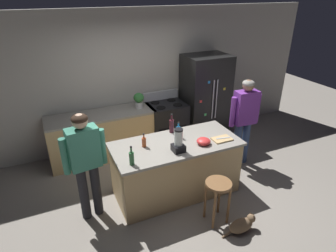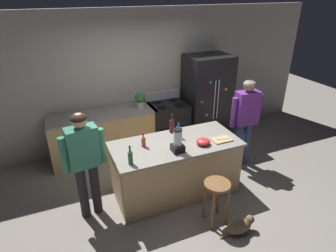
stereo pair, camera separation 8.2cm
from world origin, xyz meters
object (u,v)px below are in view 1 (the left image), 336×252
at_px(cat, 242,225).
at_px(cutting_board, 222,139).
at_px(blender_appliance, 178,142).
at_px(bottle_soda, 178,132).
at_px(bar_stool, 218,191).
at_px(bottle_olive_oil, 132,158).
at_px(kitchen_island, 176,168).
at_px(person_by_island_left, 85,158).
at_px(bottle_wine, 172,125).
at_px(stove_range, 166,124).
at_px(mixing_bowl, 204,141).
at_px(person_by_sink_right, 245,115).
at_px(potted_plant, 139,99).
at_px(chef_knife, 223,138).
at_px(refrigerator, 205,98).
at_px(bottle_cooking_sauce, 144,142).

height_order(cat, cutting_board, cutting_board).
relative_size(blender_appliance, bottle_soda, 1.38).
xyz_separation_m(bar_stool, bottle_olive_oil, (-1.03, 0.53, 0.49)).
xyz_separation_m(kitchen_island, person_by_island_left, (-1.34, 0.01, 0.52)).
distance_m(bottle_olive_oil, bottle_wine, 1.08).
relative_size(person_by_island_left, bottle_olive_oil, 5.84).
relative_size(stove_range, mixing_bowl, 5.14).
height_order(person_by_island_left, bottle_olive_oil, person_by_island_left).
relative_size(person_by_sink_right, bar_stool, 2.48).
bearing_deg(potted_plant, bottle_wine, -83.23).
bearing_deg(stove_range, person_by_sink_right, -52.42).
bearing_deg(chef_knife, cutting_board, -169.12).
bearing_deg(person_by_island_left, bottle_olive_oil, -28.29).
relative_size(stove_range, person_by_sink_right, 0.66).
xyz_separation_m(refrigerator, blender_appliance, (-1.47, -1.73, 0.15)).
distance_m(kitchen_island, chef_knife, 0.87).
relative_size(person_by_island_left, cat, 3.10).
bearing_deg(mixing_bowl, potted_plant, 103.24).
height_order(person_by_island_left, chef_knife, person_by_island_left).
relative_size(stove_range, bottle_wine, 3.42).
bearing_deg(bottle_cooking_sauce, person_by_island_left, -174.52).
bearing_deg(stove_range, bottle_wine, -109.84).
bearing_deg(bottle_soda, stove_range, 73.75).
height_order(refrigerator, person_by_island_left, refrigerator).
xyz_separation_m(stove_range, mixing_bowl, (-0.15, -1.72, 0.49)).
distance_m(kitchen_island, refrigerator, 2.10).
bearing_deg(bottle_wine, cat, -76.30).
distance_m(bottle_wine, bottle_soda, 0.20).
bearing_deg(person_by_island_left, potted_plant, 50.16).
distance_m(refrigerator, bottle_cooking_sauce, 2.34).
bearing_deg(potted_plant, kitchen_island, -88.05).
relative_size(person_by_sink_right, bottle_wine, 5.15).
relative_size(bottle_olive_oil, bottle_cooking_sauce, 1.28).
height_order(person_by_island_left, bar_stool, person_by_island_left).
height_order(bottle_cooking_sauce, bottle_soda, bottle_soda).
xyz_separation_m(person_by_sink_right, cat, (-1.02, -1.42, -0.87)).
xyz_separation_m(bottle_olive_oil, chef_knife, (1.49, 0.09, -0.08)).
bearing_deg(mixing_bowl, person_by_sink_right, 23.06).
height_order(refrigerator, cat, refrigerator).
relative_size(blender_appliance, chef_knife, 1.60).
height_order(bar_stool, bottle_soda, bottle_soda).
relative_size(blender_appliance, bottle_cooking_sauce, 1.63).
bearing_deg(bottle_olive_oil, bottle_soda, 26.26).
height_order(stove_range, bottle_olive_oil, bottle_olive_oil).
bearing_deg(person_by_island_left, bottle_soda, 5.75).
bearing_deg(bottle_cooking_sauce, bar_stool, -51.71).
distance_m(potted_plant, bottle_cooking_sauce, 1.52).
bearing_deg(kitchen_island, chef_knife, -15.41).
relative_size(stove_range, cat, 2.08).
bearing_deg(bottle_cooking_sauce, bottle_soda, 6.14).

